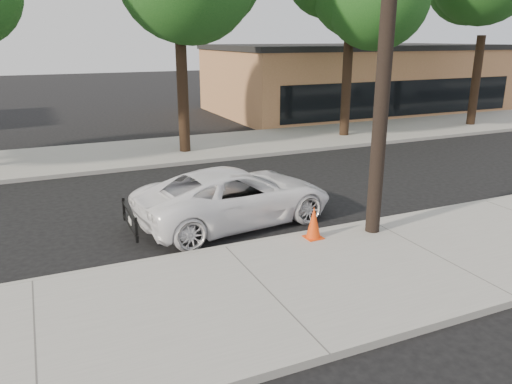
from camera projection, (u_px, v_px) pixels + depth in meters
ground at (197, 222)px, 13.12m from camera, size 120.00×120.00×0.00m
near_sidewalk at (267, 292)px, 9.35m from camera, size 90.00×4.40×0.15m
far_sidewalk at (133, 153)px, 20.50m from camera, size 90.00×5.00×0.15m
curb_near at (225, 249)px, 11.26m from camera, size 90.00×0.12×0.16m
building_main at (355, 79)px, 32.72m from camera, size 18.00×10.00×4.00m
utility_pole at (387, 35)px, 10.78m from camera, size 1.40×0.34×9.00m
police_cruiser at (236, 196)px, 12.90m from camera, size 5.46×3.04×1.44m
traffic_cone at (314, 223)px, 11.59m from camera, size 0.40×0.40×0.77m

